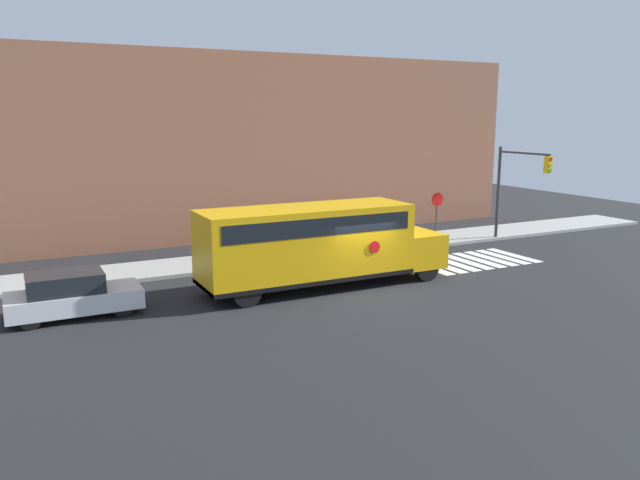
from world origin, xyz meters
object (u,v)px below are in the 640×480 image
at_px(school_bus, 315,242).
at_px(parked_car, 72,295).
at_px(traffic_light, 516,180).
at_px(stop_sign, 437,210).

bearing_deg(school_bus, parked_car, 176.78).
xyz_separation_m(school_bus, parked_car, (-8.49, 0.48, -1.04)).
distance_m(school_bus, traffic_light, 12.94).
height_order(school_bus, stop_sign, school_bus).
bearing_deg(parked_car, traffic_light, 6.40).
relative_size(parked_car, stop_sign, 1.57).
xyz_separation_m(stop_sign, traffic_light, (3.49, -1.68, 1.51)).
xyz_separation_m(parked_car, stop_sign, (17.54, 4.04, 1.00)).
bearing_deg(traffic_light, parked_car, -173.60).
bearing_deg(parked_car, school_bus, -3.22).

